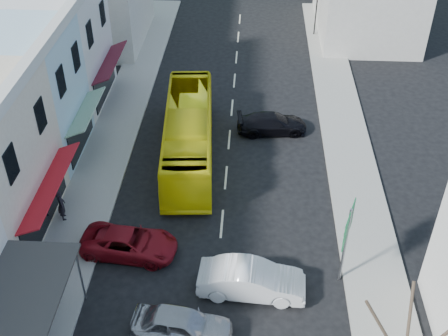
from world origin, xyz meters
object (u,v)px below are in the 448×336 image
traffic_signal (316,11)px  bus (189,135)px  car_silver (182,326)px  pedestrian_left (61,206)px  car_red (129,242)px  direction_sign (345,246)px  car_white (252,282)px

traffic_signal → bus: bearing=87.8°
car_silver → traffic_signal: traffic_signal is taller
bus → pedestrian_left: size_ratio=6.82×
car_red → traffic_signal: traffic_signal is taller
pedestrian_left → traffic_signal: (15.03, 24.85, 1.24)m
bus → direction_sign: (8.17, -9.59, 0.66)m
car_silver → direction_sign: (7.06, 3.61, 1.51)m
car_silver → car_red: size_ratio=0.96×
direction_sign → car_silver: bearing=-134.1°
pedestrian_left → direction_sign: bearing=-127.3°
pedestrian_left → direction_sign: 14.68m
car_white → direction_sign: direction_sign is taller
car_white → bus: bearing=24.0°
bus → car_red: bearing=-108.2°
car_white → traffic_signal: 29.72m
direction_sign → traffic_signal: size_ratio=0.98×
car_silver → car_white: same height
direction_sign → traffic_signal: bearing=107.2°
bus → direction_sign: direction_sign is taller
car_red → pedestrian_left: bearing=67.5°
car_white → pedestrian_left: size_ratio=2.59×
bus → car_red: size_ratio=2.52×
direction_sign → car_white: bearing=-147.4°
direction_sign → traffic_signal: 28.25m
car_red → pedestrian_left: pedestrian_left is taller
bus → car_silver: size_ratio=2.64×
car_silver → direction_sign: size_ratio=1.00×
car_silver → car_white: (2.90, 2.59, 0.00)m
bus → pedestrian_left: 8.69m
traffic_signal → car_white: bearing=103.8°
car_red → traffic_signal: (11.04, 27.05, 1.54)m
car_white → car_red: bearing=73.4°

